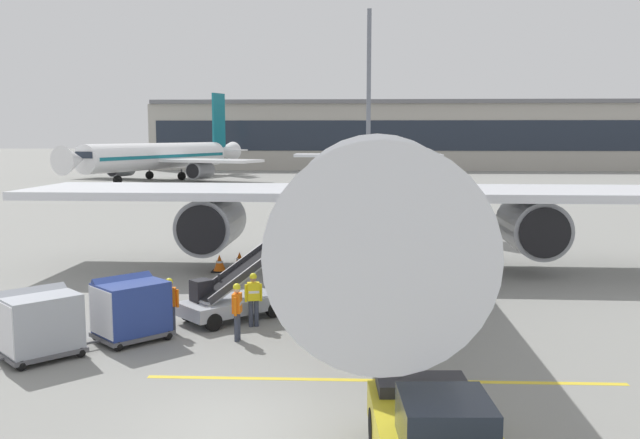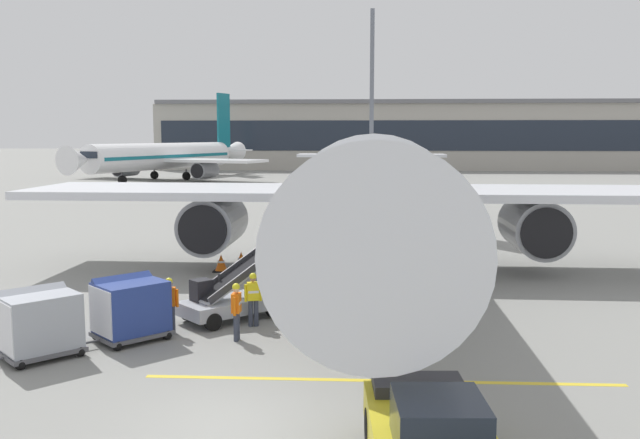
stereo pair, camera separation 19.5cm
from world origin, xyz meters
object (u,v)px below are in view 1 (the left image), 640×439
object	(u,v)px
baggage_cart_lead	(130,308)
baggage_cart_second	(39,322)
ground_crew_marshaller	(253,296)
safety_cone_engine_keepout	(220,263)
ground_crew_by_loader	(170,302)
distant_airplane	(162,157)
safety_cone_wingtip	(240,261)
pushback_tug	(437,438)
ground_crew_by_carts	(237,308)
parked_airplane	(370,182)
belt_loader	(237,292)

from	to	relation	value
baggage_cart_lead	baggage_cart_second	xyz separation A→B (m)	(-1.98, -1.71, 0.00)
ground_crew_marshaller	safety_cone_engine_keepout	bearing A→B (deg)	107.72
ground_crew_by_loader	distant_airplane	xyz separation A→B (m)	(-20.30, 72.04, 2.22)
baggage_cart_second	safety_cone_wingtip	bearing A→B (deg)	74.85
baggage_cart_lead	ground_crew_marshaller	bearing A→B (deg)	25.19
safety_cone_wingtip	pushback_tug	bearing A→B (deg)	-70.90
ground_crew_by_carts	parked_airplane	bearing A→B (deg)	69.62
parked_airplane	pushback_tug	world-z (taller)	parked_airplane
distant_airplane	pushback_tug	bearing A→B (deg)	-71.28
belt_loader	safety_cone_engine_keepout	world-z (taller)	belt_loader
ground_crew_by_carts	belt_loader	bearing A→B (deg)	99.33
belt_loader	ground_crew_by_loader	distance (m)	2.59
pushback_tug	distant_airplane	bearing A→B (deg)	108.72
pushback_tug	distant_airplane	size ratio (longest dim) A/B	0.12
belt_loader	ground_crew_by_loader	bearing A→B (deg)	-133.76
baggage_cart_second	safety_cone_wingtip	world-z (taller)	baggage_cart_second
ground_crew_by_carts	distant_airplane	distance (m)	76.13
baggage_cart_second	pushback_tug	world-z (taller)	baggage_cart_second
ground_crew_by_carts	distant_airplane	bearing A→B (deg)	107.20
baggage_cart_lead	baggage_cart_second	world-z (taller)	same
pushback_tug	ground_crew_by_carts	size ratio (longest dim) A/B	2.58
ground_crew_by_loader	ground_crew_by_carts	size ratio (longest dim) A/B	1.00
ground_crew_by_loader	ground_crew_marshaller	bearing A→B (deg)	19.50
baggage_cart_lead	safety_cone_wingtip	bearing A→B (deg)	82.39
pushback_tug	ground_crew_by_carts	xyz separation A→B (m)	(-4.89, 8.17, 0.17)
safety_cone_wingtip	ground_crew_marshaller	bearing A→B (deg)	-78.04
baggage_cart_lead	pushback_tug	xyz separation A→B (m)	(8.08, -8.07, -0.17)
safety_cone_engine_keepout	safety_cone_wingtip	bearing A→B (deg)	39.20
parked_airplane	baggage_cart_second	distance (m)	16.51
safety_cone_engine_keepout	pushback_tug	bearing A→B (deg)	-68.10
baggage_cart_lead	ground_crew_by_carts	bearing A→B (deg)	1.73
parked_airplane	safety_cone_wingtip	distance (m)	6.99
parked_airplane	safety_cone_wingtip	bearing A→B (deg)	-175.20
belt_loader	baggage_cart_lead	bearing A→B (deg)	-136.64
baggage_cart_second	safety_cone_wingtip	distance (m)	13.20
distant_airplane	safety_cone_engine_keepout	bearing A→B (deg)	-72.25
ground_crew_marshaller	safety_cone_engine_keepout	xyz separation A→B (m)	(-2.79, 8.74, -0.62)
parked_airplane	ground_crew_marshaller	bearing A→B (deg)	-111.88
ground_crew_by_loader	ground_crew_by_carts	bearing A→B (deg)	-16.54
belt_loader	ground_crew_by_carts	distance (m)	2.56
baggage_cart_lead	distant_airplane	world-z (taller)	distant_airplane
ground_crew_by_loader	safety_cone_engine_keepout	size ratio (longest dim) A/B	2.25
baggage_cart_lead	baggage_cart_second	bearing A→B (deg)	-139.15
ground_crew_marshaller	safety_cone_wingtip	world-z (taller)	ground_crew_marshaller
parked_airplane	ground_crew_by_loader	size ratio (longest dim) A/B	24.01
ground_crew_marshaller	safety_cone_engine_keepout	size ratio (longest dim) A/B	2.25
baggage_cart_second	ground_crew_by_carts	size ratio (longest dim) A/B	1.46
baggage_cart_second	belt_loader	bearing A→B (deg)	42.34
ground_crew_marshaller	safety_cone_wingtip	bearing A→B (deg)	101.96
ground_crew_by_carts	baggage_cart_second	bearing A→B (deg)	-160.74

